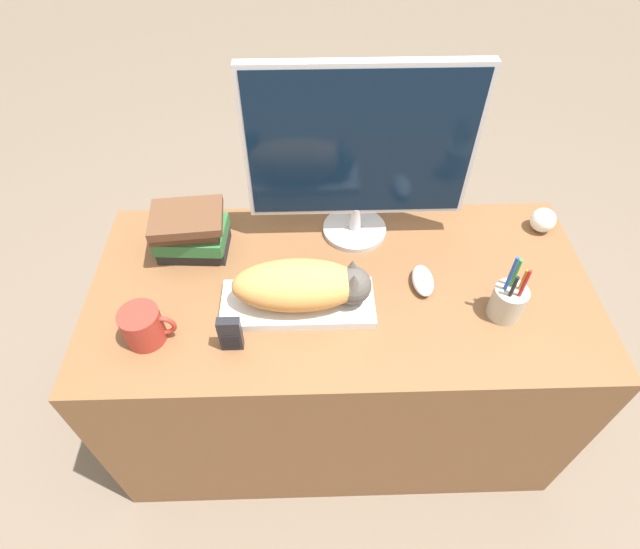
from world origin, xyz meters
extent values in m
plane|color=#6B5B4C|center=(0.00, 0.00, 0.00)|extent=(12.00, 12.00, 0.00)
cube|color=brown|center=(0.00, 0.33, 0.35)|extent=(1.38, 0.66, 0.71)
cube|color=silver|center=(-0.12, 0.26, 0.72)|extent=(0.40, 0.16, 0.02)
ellipsoid|color=#D18C47|center=(-0.12, 0.26, 0.79)|extent=(0.33, 0.15, 0.13)
sphere|color=#4C4742|center=(0.02, 0.26, 0.79)|extent=(0.10, 0.10, 0.10)
cone|color=#4C4742|center=(0.02, 0.23, 0.83)|extent=(0.03, 0.03, 0.04)
cone|color=#4C4742|center=(0.02, 0.28, 0.83)|extent=(0.03, 0.03, 0.04)
cylinder|color=#B7B7BC|center=(0.05, 0.54, 0.71)|extent=(0.19, 0.19, 0.02)
cylinder|color=#B7B7BC|center=(0.05, 0.54, 0.76)|extent=(0.04, 0.04, 0.08)
cube|color=#B7B7BC|center=(0.05, 0.54, 1.01)|extent=(0.61, 0.03, 0.44)
cube|color=black|center=(0.05, 0.54, 1.01)|extent=(0.58, 0.01, 0.42)
ellipsoid|color=silver|center=(0.22, 0.32, 0.73)|extent=(0.06, 0.11, 0.04)
cylinder|color=#9E2D23|center=(-0.50, 0.17, 0.75)|extent=(0.10, 0.10, 0.10)
torus|color=#9E2D23|center=(-0.45, 0.17, 0.75)|extent=(0.07, 0.01, 0.07)
cylinder|color=#B2A893|center=(0.42, 0.22, 0.75)|extent=(0.09, 0.09, 0.09)
cylinder|color=orange|center=(0.43, 0.23, 0.80)|extent=(0.01, 0.01, 0.12)
cylinder|color=#338C38|center=(0.42, 0.24, 0.82)|extent=(0.01, 0.01, 0.15)
cylinder|color=#1E47B2|center=(0.40, 0.23, 0.83)|extent=(0.01, 0.01, 0.17)
cylinder|color=black|center=(0.40, 0.20, 0.80)|extent=(0.01, 0.01, 0.12)
cylinder|color=#B21E1E|center=(0.43, 0.20, 0.82)|extent=(0.01, 0.01, 0.15)
sphere|color=silver|center=(0.62, 0.54, 0.74)|extent=(0.07, 0.07, 0.07)
cube|color=black|center=(-0.28, 0.14, 0.76)|extent=(0.05, 0.02, 0.10)
cube|color=black|center=(-0.28, 0.12, 0.74)|extent=(0.04, 0.00, 0.05)
cube|color=black|center=(-0.42, 0.48, 0.73)|extent=(0.20, 0.13, 0.04)
cube|color=#2D6B38|center=(-0.42, 0.48, 0.77)|extent=(0.20, 0.16, 0.04)
cube|color=brown|center=(-0.43, 0.48, 0.80)|extent=(0.19, 0.13, 0.04)
cube|color=brown|center=(-0.42, 0.47, 0.83)|extent=(0.21, 0.17, 0.03)
camera|label=1|loc=(-0.08, -0.56, 1.74)|focal=28.00mm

